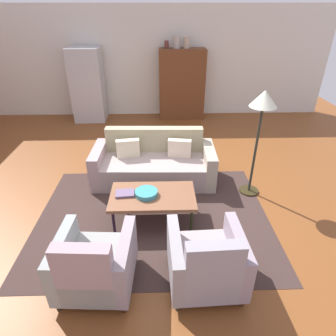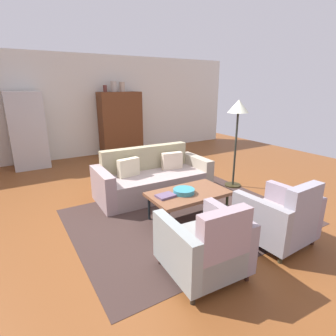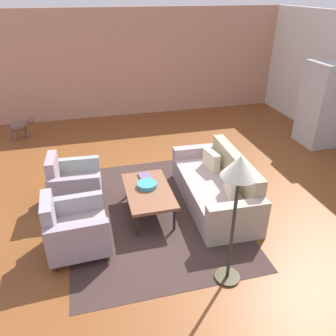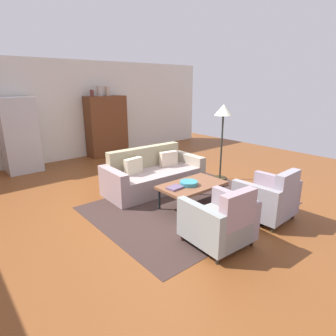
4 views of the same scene
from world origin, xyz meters
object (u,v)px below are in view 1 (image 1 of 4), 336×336
armchair_right (207,264)px  floor_lamp (262,109)px  couch (154,163)px  vase_tall (167,45)px  coffee_table (153,197)px  cabinet (182,85)px  vase_small (187,43)px  vase_round (177,42)px  book_stack (125,193)px  refrigerator (88,85)px  armchair_left (94,266)px  fruit_bowl (146,193)px

armchair_right → floor_lamp: (1.01, 1.85, 1.10)m
couch → vase_tall: vase_tall is taller
coffee_table → cabinet: (0.71, 4.43, 0.50)m
vase_small → vase_round: bearing=180.0°
book_stack → vase_small: vase_small is taller
vase_small → refrigerator: size_ratio=0.14×
couch → vase_round: size_ratio=7.54×
armchair_left → vase_small: bearing=79.1°
couch → refrigerator: refrigerator is taller
armchair_right → vase_round: bearing=88.1°
vase_small → refrigerator: (-2.56, -0.10, -1.01)m
vase_tall → vase_round: size_ratio=0.65×
cabinet → vase_small: bearing=-2.7°
armchair_left → fruit_bowl: size_ratio=2.76×
armchair_right → vase_small: size_ratio=3.32×
armchair_left → floor_lamp: bearing=43.1°
book_stack → vase_small: (1.20, 4.40, 1.48)m
coffee_table → floor_lamp: (1.61, 0.68, 1.05)m
cabinet → floor_lamp: (0.90, -3.75, 0.54)m
armchair_left → floor_lamp: floor_lamp is taller
vase_round → vase_small: vase_round is taller
refrigerator → fruit_bowl: bearing=-68.9°
fruit_bowl → book_stack: (-0.30, 0.03, -0.02)m
coffee_table → fruit_bowl: (-0.09, 0.00, 0.07)m
couch → vase_round: bearing=-98.1°
couch → fruit_bowl: (-0.09, -1.19, 0.18)m
couch → vase_small: vase_small is taller
coffee_table → vase_tall: (0.31, 4.42, 1.49)m
armchair_left → floor_lamp: (2.21, 1.84, 1.10)m
armchair_left → armchair_right: bearing=3.3°
armchair_left → vase_round: 5.93m
coffee_table → armchair_left: size_ratio=1.36×
armchair_right → cabinet: bearing=86.6°
vase_tall → coffee_table: bearing=-94.0°
vase_tall → floor_lamp: 3.99m
armchair_left → vase_round: (1.16, 5.59, 1.60)m
floor_lamp → couch: bearing=162.5°
armchair_right → vase_tall: vase_tall is taller
vase_tall → refrigerator: size_ratio=0.10×
vase_small → cabinet: bearing=177.3°
fruit_bowl → vase_round: size_ratio=1.13×
refrigerator → floor_lamp: refrigerator is taller
armchair_left → floor_lamp: 3.08m
armchair_left → cabinet: bearing=80.1°
refrigerator → armchair_left: bearing=-78.2°
floor_lamp → vase_small: bearing=102.1°
floor_lamp → vase_round: bearing=105.7°
couch → vase_small: 3.72m
vase_tall → vase_small: bearing=0.0°
couch → floor_lamp: size_ratio=1.24×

